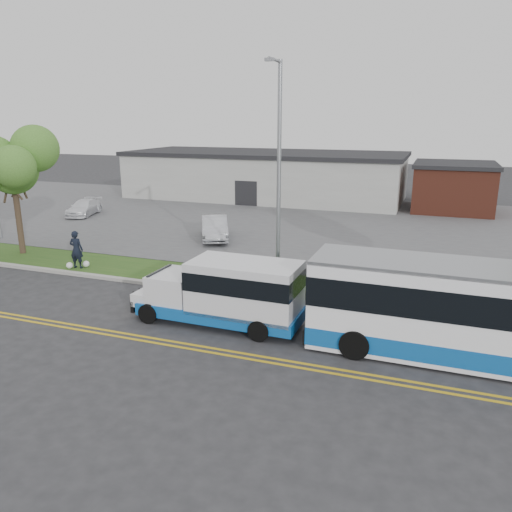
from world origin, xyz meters
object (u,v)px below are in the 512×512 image
at_px(tree_west, 11,161).
at_px(parked_car_a, 215,228).
at_px(shuttle_bus, 229,291).
at_px(streetlight_near, 278,170).
at_px(pedestrian, 76,249).
at_px(parked_car_b, 84,208).
at_px(transit_bus, 490,316).

bearing_deg(tree_west, parked_car_a, 37.65).
bearing_deg(tree_west, shuttle_bus, -18.91).
distance_m(tree_west, streetlight_near, 15.01).
relative_size(pedestrian, parked_car_b, 0.47).
bearing_deg(shuttle_bus, parked_car_b, 141.24).
bearing_deg(streetlight_near, transit_bus, -28.82).
xyz_separation_m(pedestrian, parked_car_b, (-8.93, 11.72, -0.36)).
relative_size(tree_west, shuttle_bus, 1.08).
bearing_deg(tree_west, pedestrian, -15.15).
xyz_separation_m(parked_car_a, parked_car_b, (-12.78, 3.74, -0.13)).
bearing_deg(tree_west, streetlight_near, -1.80).
xyz_separation_m(tree_west, parked_car_b, (-4.12, 10.42, -4.43)).
relative_size(streetlight_near, parked_car_b, 2.34).
height_order(transit_bus, parked_car_a, transit_bus).
relative_size(tree_west, parked_car_b, 1.70).
distance_m(tree_west, parked_car_a, 11.75).
relative_size(tree_west, parked_car_a, 1.58).
bearing_deg(streetlight_near, parked_car_b, 150.34).
height_order(streetlight_near, parked_car_a, streetlight_near).
xyz_separation_m(pedestrian, parked_car_a, (3.85, 7.98, -0.23)).
distance_m(shuttle_bus, transit_bus, 8.62).
bearing_deg(parked_car_b, shuttle_bus, -54.24).
bearing_deg(parked_car_a, pedestrian, -141.98).
distance_m(transit_bus, parked_car_a, 18.69).
xyz_separation_m(streetlight_near, transit_bus, (8.23, -4.53, -3.69)).
xyz_separation_m(shuttle_bus, parked_car_b, (-18.74, 15.42, -0.61)).
distance_m(pedestrian, parked_car_a, 8.86).
distance_m(streetlight_near, pedestrian, 11.06).
bearing_deg(streetlight_near, pedestrian, -175.36).
bearing_deg(parked_car_a, streetlight_near, -74.61).
relative_size(tree_west, pedestrian, 3.65).
bearing_deg(transit_bus, parked_car_a, 141.62).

